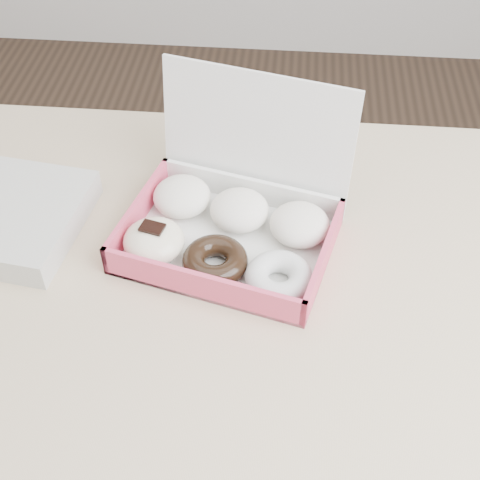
{
  "coord_description": "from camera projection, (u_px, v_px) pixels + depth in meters",
  "views": [
    {
      "loc": [
        0.25,
        -0.62,
        1.45
      ],
      "look_at": [
        0.19,
        0.05,
        0.79
      ],
      "focal_mm": 50.0,
      "sensor_mm": 36.0,
      "label": 1
    }
  ],
  "objects": [
    {
      "name": "table",
      "position": [
        110.0,
        307.0,
        1.01
      ],
      "size": [
        1.2,
        0.8,
        0.75
      ],
      "color": "tan",
      "rests_on": "ground"
    },
    {
      "name": "donut_box",
      "position": [
        230.0,
        222.0,
        0.97
      ],
      "size": [
        0.35,
        0.31,
        0.22
      ],
      "rotation": [
        0.0,
        0.0,
        -0.25
      ],
      "color": "white",
      "rests_on": "table"
    }
  ]
}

